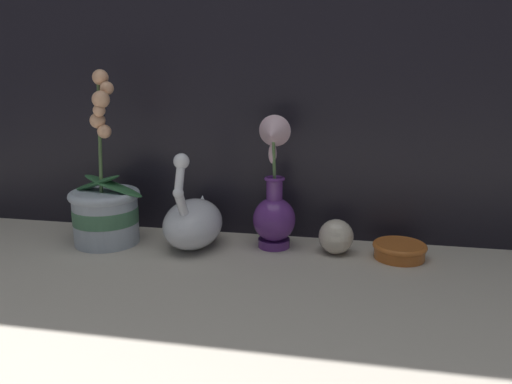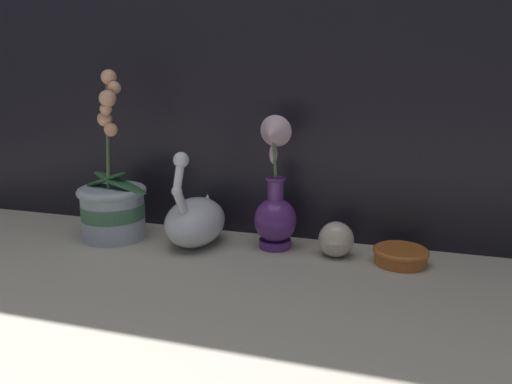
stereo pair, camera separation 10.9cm
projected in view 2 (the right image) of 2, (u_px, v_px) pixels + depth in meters
name	position (u px, v px, depth m)	size (l,w,h in m)	color
ground_plane	(230.00, 268.00, 1.02)	(2.80, 2.80, 0.00)	#BCB2A3
orchid_potted_plant	(113.00, 203.00, 1.18)	(0.20, 0.16, 0.40)	#B2BCCC
swan_figurine	(196.00, 219.00, 1.15)	(0.13, 0.21, 0.23)	white
blue_vase	(275.00, 204.00, 1.11)	(0.10, 0.11, 0.30)	#602D7F
glass_sphere	(336.00, 239.00, 1.08)	(0.08, 0.08, 0.08)	beige
amber_dish	(401.00, 255.00, 1.04)	(0.11, 0.11, 0.03)	#C66628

